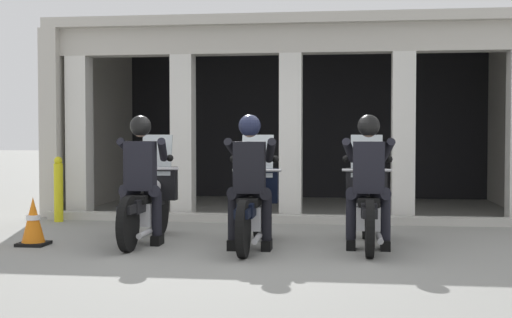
# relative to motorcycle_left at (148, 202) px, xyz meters

# --- Properties ---
(ground_plane) EXTENTS (80.00, 80.00, 0.00)m
(ground_plane) POSITION_rel_motorcycle_left_xyz_m (1.37, 2.76, -0.50)
(ground_plane) COLOR gray
(station_building) EXTENTS (8.10, 4.38, 3.22)m
(station_building) POSITION_rel_motorcycle_left_xyz_m (1.62, 4.65, 1.49)
(station_building) COLOR black
(station_building) RESTS_ON ground
(kerb_strip) EXTENTS (7.60, 0.24, 0.12)m
(kerb_strip) POSITION_rel_motorcycle_left_xyz_m (1.62, 2.02, -0.44)
(kerb_strip) COLOR #B7B5AD
(kerb_strip) RESTS_ON ground
(motorcycle_left) EXTENTS (0.62, 2.04, 1.35)m
(motorcycle_left) POSITION_rel_motorcycle_left_xyz_m (0.00, 0.00, 0.00)
(motorcycle_left) COLOR black
(motorcycle_left) RESTS_ON ground
(police_officer_left) EXTENTS (0.63, 0.61, 1.58)m
(police_officer_left) POSITION_rel_motorcycle_left_xyz_m (-0.00, -0.28, 0.44)
(police_officer_left) COLOR black
(police_officer_left) RESTS_ON ground
(motorcycle_center) EXTENTS (0.62, 2.04, 1.35)m
(motorcycle_center) POSITION_rel_motorcycle_left_xyz_m (1.38, -0.22, 0.00)
(motorcycle_center) COLOR black
(motorcycle_center) RESTS_ON ground
(police_officer_center) EXTENTS (0.63, 0.61, 1.58)m
(police_officer_center) POSITION_rel_motorcycle_left_xyz_m (1.37, -0.50, 0.44)
(police_officer_center) COLOR black
(police_officer_center) RESTS_ON ground
(motorcycle_right) EXTENTS (0.62, 2.04, 1.35)m
(motorcycle_right) POSITION_rel_motorcycle_left_xyz_m (2.75, -0.03, 0.00)
(motorcycle_right) COLOR black
(motorcycle_right) RESTS_ON ground
(police_officer_right) EXTENTS (0.63, 0.61, 1.58)m
(police_officer_right) POSITION_rel_motorcycle_left_xyz_m (2.75, -0.32, 0.44)
(police_officer_right) COLOR black
(police_officer_right) RESTS_ON ground
(traffic_cone_flank) EXTENTS (0.34, 0.34, 0.59)m
(traffic_cone_flank) POSITION_rel_motorcycle_left_xyz_m (-1.29, -0.52, -0.21)
(traffic_cone_flank) COLOR black
(traffic_cone_flank) RESTS_ON ground
(bollard_kerbside) EXTENTS (0.14, 0.14, 1.01)m
(bollard_kerbside) POSITION_rel_motorcycle_left_xyz_m (-1.91, 1.70, -0.00)
(bollard_kerbside) COLOR yellow
(bollard_kerbside) RESTS_ON ground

